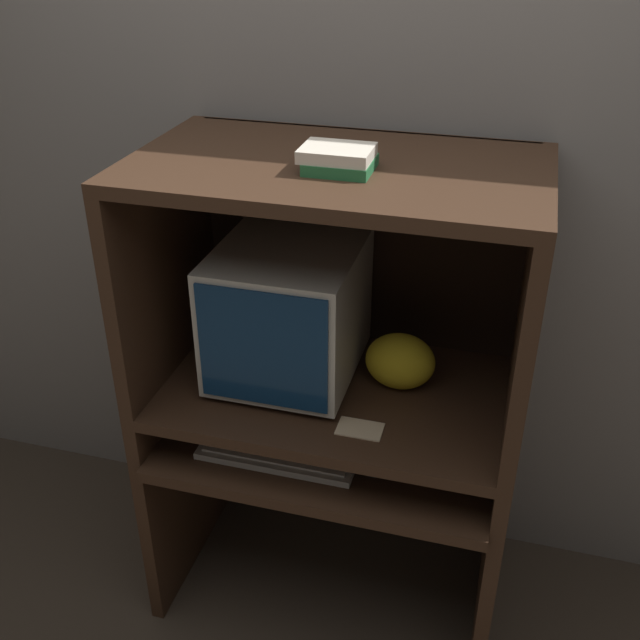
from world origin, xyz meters
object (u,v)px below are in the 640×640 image
Objects in this scene: crt_monitor at (288,311)px; book_stack at (339,159)px; snack_bag at (400,361)px; keyboard at (279,452)px; mouse at (373,472)px.

book_stack reaches higher than crt_monitor.
crt_monitor is 2.67× the size of book_stack.
snack_bag is (0.33, 0.02, -0.12)m from crt_monitor.
crt_monitor is 0.53m from book_stack.
crt_monitor reaches higher than keyboard.
keyboard is 0.43m from snack_bag.
keyboard is 2.27× the size of snack_bag.
keyboard is at bearing -82.20° from crt_monitor.
crt_monitor is at bearing 148.77° from book_stack.
snack_bag is at bearing 35.21° from keyboard.
book_stack reaches higher than keyboard.
crt_monitor is at bearing 97.80° from keyboard.
snack_bag is 1.18× the size of book_stack.
book_stack is (-0.14, 0.11, 0.84)m from mouse.
book_stack is (-0.16, -0.12, 0.62)m from snack_bag.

